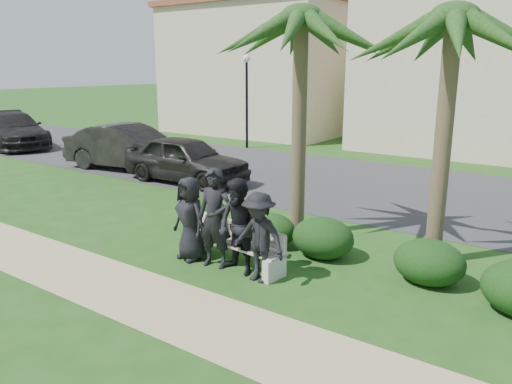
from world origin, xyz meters
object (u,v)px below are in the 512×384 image
man_b (215,218)px  man_d (259,237)px  palm_left (301,20)px  car_c (14,130)px  park_bench (235,247)px  man_a (190,219)px  palm_right (454,21)px  man_c (239,227)px  street_lamp (247,85)px  car_a (186,159)px  car_b (130,147)px

man_b → man_d: man_b is taller
palm_left → car_c: palm_left is taller
park_bench → man_d: 1.02m
man_a → car_c: size_ratio=0.30×
palm_right → man_c: bearing=-137.0°
palm_left → car_c: bearing=169.3°
street_lamp → man_b: (8.07, -12.04, -1.98)m
man_d → car_c: size_ratio=0.30×
palm_right → park_bench: bearing=-143.2°
man_a → man_d: man_a is taller
park_bench → car_c: (-17.61, 5.59, 0.45)m
park_bench → palm_right: size_ratio=0.42×
car_a → palm_left: bearing=-115.3°
street_lamp → palm_right: (11.45, -9.42, 1.59)m
street_lamp → park_bench: bearing=-54.7°
park_bench → man_d: (0.82, -0.36, 0.47)m
street_lamp → car_c: size_ratio=0.77×
man_b → car_c: man_b is taller
man_c → car_a: (-6.04, 5.06, -0.13)m
man_d → palm_right: bearing=52.2°
man_b → car_a: 7.46m
street_lamp → man_d: (9.14, -12.12, -2.12)m
man_c → palm_left: bearing=105.0°
palm_right → car_c: size_ratio=0.99×
street_lamp → man_d: street_lamp is taller
park_bench → car_c: bearing=169.7°
palm_left → man_d: bearing=-74.0°
street_lamp → palm_right: size_ratio=0.78×
man_d → palm_right: size_ratio=0.30×
park_bench → palm_right: (3.13, 2.34, 4.18)m
man_d → car_a: size_ratio=0.37×
park_bench → car_b: 10.27m
man_b → palm_left: palm_left is taller
street_lamp → car_a: 7.76m
park_bench → palm_left: 4.88m
man_d → car_c: 19.37m
park_bench → car_b: (-8.89, 5.12, 0.48)m
palm_right → car_a: bearing=164.6°
park_bench → street_lamp: bearing=132.5°
street_lamp → car_a: street_lamp is taller
street_lamp → man_c: 14.96m
man_a → man_d: bearing=9.3°
man_b → car_c: size_ratio=0.35×
car_c → palm_right: bearing=-81.5°
man_a → car_a: size_ratio=0.37×
man_b → car_c: 18.32m
man_b → man_c: man_b is taller
street_lamp → palm_right: bearing=-39.4°
palm_left → car_a: palm_left is taller
park_bench → car_b: bearing=157.3°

